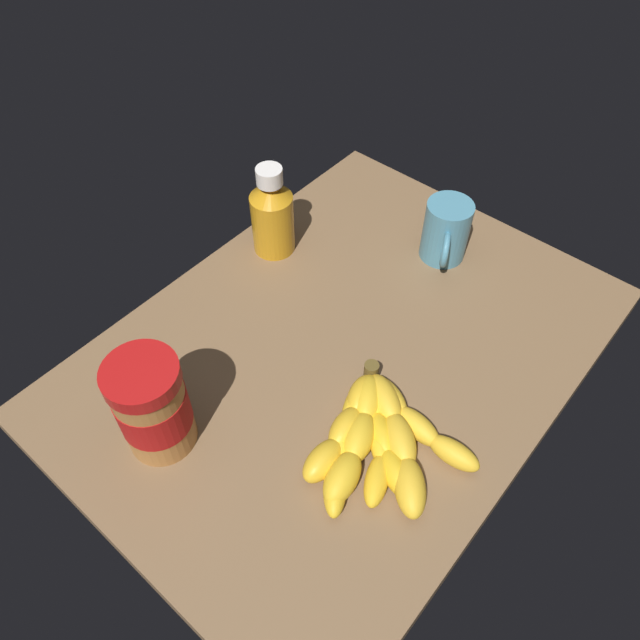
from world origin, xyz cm
name	(u,v)px	position (x,y,z in cm)	size (l,w,h in cm)	color
ground_plane	(343,356)	(0.00, 0.00, -1.95)	(76.57, 56.30, 3.90)	brown
banana_bunch	(374,434)	(9.01, 12.22, 1.68)	(20.68, 19.79, 3.79)	gold
peanut_butter_jar	(152,406)	(25.68, -8.33, 7.15)	(8.86, 8.86, 14.41)	#B27238
honey_bottle	(272,214)	(-8.84, -21.57, 6.88)	(6.68, 6.68, 15.31)	orange
coffee_mug	(447,232)	(-24.86, 0.37, 5.01)	(10.43, 7.56, 9.97)	teal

